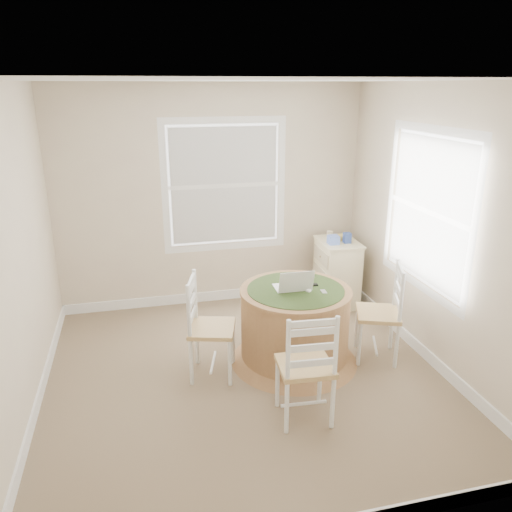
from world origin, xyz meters
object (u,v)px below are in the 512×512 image
object	(u,v)px
corner_chest	(337,272)
chair_right	(378,313)
laptop	(293,286)
chair_near	(305,365)
round_table	(295,322)
chair_left	(212,328)

from	to	relation	value
corner_chest	chair_right	bearing A→B (deg)	-93.47
laptop	corner_chest	bearing A→B (deg)	-128.12
chair_near	corner_chest	size ratio (longest dim) A/B	1.18
round_table	chair_near	world-z (taller)	chair_near
chair_left	corner_chest	world-z (taller)	chair_left
round_table	chair_left	size ratio (longest dim) A/B	1.30
chair_near	laptop	size ratio (longest dim) A/B	2.87
chair_left	corner_chest	size ratio (longest dim) A/B	1.18
chair_left	laptop	world-z (taller)	laptop
chair_near	chair_left	bearing A→B (deg)	-48.64
round_table	chair_left	distance (m)	0.81
round_table	laptop	distance (m)	0.37
corner_chest	laptop	bearing A→B (deg)	-127.42
round_table	chair_left	xyz separation A→B (m)	(-0.81, -0.05, 0.06)
chair_left	chair_near	distance (m)	1.01
chair_left	chair_right	xyz separation A→B (m)	(1.61, -0.07, 0.00)
chair_left	chair_near	xyz separation A→B (m)	(0.61, -0.81, 0.00)
corner_chest	chair_near	bearing A→B (deg)	-117.11
laptop	corner_chest	xyz separation A→B (m)	(0.94, 1.16, -0.38)
chair_right	round_table	bearing A→B (deg)	-78.02
chair_near	laptop	bearing A→B (deg)	-97.00
round_table	chair_left	bearing A→B (deg)	-171.38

